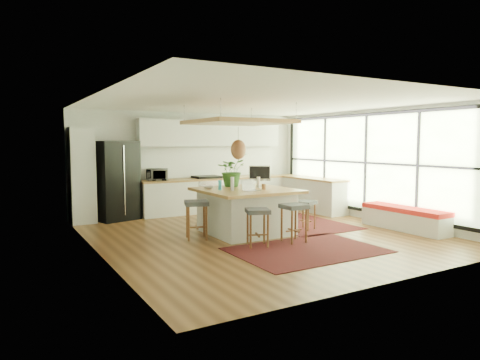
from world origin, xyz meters
TOP-DOWN VIEW (x-y plane):
  - floor at (0.00, 0.00)m, footprint 7.00×7.00m
  - ceiling at (0.00, 0.00)m, footprint 7.00×7.00m
  - wall_back at (0.00, 3.50)m, footprint 6.50×0.00m
  - wall_front at (0.00, -3.50)m, footprint 6.50×0.00m
  - wall_left at (-3.25, 0.00)m, footprint 0.00×7.00m
  - wall_right at (3.25, 0.00)m, footprint 0.00×7.00m
  - window_wall at (3.22, 0.00)m, footprint 0.10×6.20m
  - pantry at (-2.95, 3.18)m, footprint 0.55×0.60m
  - back_counter_base at (0.55, 3.18)m, footprint 4.20×0.60m
  - back_counter_top at (0.55, 3.18)m, footprint 4.24×0.64m
  - backsplash at (0.55, 3.48)m, footprint 4.20×0.02m
  - upper_cabinets at (0.55, 3.32)m, footprint 4.20×0.34m
  - range at (0.30, 3.18)m, footprint 0.76×0.62m
  - right_counter_base at (2.93, 2.00)m, footprint 0.60×2.50m
  - right_counter_top at (2.93, 2.00)m, footprint 0.64×2.54m
  - window_bench at (2.95, -1.20)m, footprint 0.52×2.00m
  - ceiling_panel at (-0.30, 0.40)m, footprint 1.86×1.86m
  - rug_near at (-0.02, -1.54)m, footprint 2.60×1.80m
  - rug_right at (1.44, 0.54)m, footprint 1.80×2.60m
  - fridge at (-2.16, 3.19)m, footprint 1.14×0.99m
  - island at (-0.19, 0.27)m, footprint 1.85×1.85m
  - stool_near_left at (-0.62, -0.87)m, footprint 0.53×0.53m
  - stool_near_right at (0.16, -0.92)m, footprint 0.44×0.44m
  - stool_right_front at (1.10, -0.11)m, footprint 0.49×0.49m
  - stool_right_back at (0.99, 0.69)m, footprint 0.56×0.56m
  - stool_left_side at (-1.33, 0.25)m, footprint 0.57×0.57m
  - laptop at (-0.29, -0.12)m, footprint 0.35×0.37m
  - monitor at (0.38, 0.62)m, footprint 0.48×0.48m
  - microwave at (-1.10, 3.19)m, footprint 0.61×0.46m
  - island_plant at (-0.20, 0.88)m, footprint 0.91×0.94m
  - island_bowl at (-0.85, 0.70)m, footprint 0.29×0.29m
  - island_bottle_0 at (-0.74, 0.37)m, footprint 0.07×0.07m
  - island_bottle_1 at (-0.59, 0.12)m, footprint 0.07×0.07m
  - island_bottle_2 at (0.06, -0.03)m, footprint 0.07×0.07m
  - island_bottle_3 at (0.16, 0.32)m, footprint 0.07×0.07m

SIDE VIEW (x-z plane):
  - floor at x=0.00m, z-range 0.00..0.00m
  - rug_near at x=-0.02m, z-range 0.00..0.01m
  - rug_right at x=1.44m, z-range 0.00..0.01m
  - window_bench at x=2.95m, z-range 0.00..0.50m
  - stool_near_left at x=-0.62m, z-range 0.01..0.70m
  - stool_near_right at x=0.16m, z-range -0.01..0.72m
  - stool_right_front at x=1.10m, z-range 0.04..0.67m
  - stool_right_back at x=0.99m, z-range -0.04..0.75m
  - stool_left_side at x=-1.33m, z-range -0.02..0.73m
  - back_counter_base at x=0.55m, z-range 0.00..0.88m
  - right_counter_base at x=2.93m, z-range 0.00..0.88m
  - island at x=-0.19m, z-range 0.00..0.93m
  - range at x=0.30m, z-range 0.00..1.00m
  - back_counter_top at x=0.55m, z-range 0.88..0.93m
  - right_counter_top at x=2.93m, z-range 0.88..0.93m
  - fridge at x=-2.16m, z-range -0.04..1.89m
  - island_bowl at x=-0.85m, z-range 0.93..0.99m
  - island_bottle_0 at x=-0.74m, z-range 0.93..1.12m
  - island_bottle_1 at x=-0.59m, z-range 0.93..1.12m
  - island_bottle_2 at x=0.06m, z-range 0.93..1.12m
  - island_bottle_3 at x=0.16m, z-range 0.93..1.12m
  - laptop at x=-0.29m, z-range 0.93..1.17m
  - microwave at x=-1.10m, z-range 0.93..1.29m
  - pantry at x=-2.95m, z-range 0.00..2.25m
  - monitor at x=0.38m, z-range 0.96..1.42m
  - island_plant at x=-0.20m, z-range 0.93..1.50m
  - wall_back at x=0.00m, z-range -1.90..4.60m
  - wall_front at x=0.00m, z-range -1.90..4.60m
  - wall_left at x=-3.25m, z-range -2.15..4.85m
  - wall_right at x=3.25m, z-range -2.15..4.85m
  - backsplash at x=0.55m, z-range 0.95..1.75m
  - window_wall at x=3.22m, z-range 0.10..2.70m
  - ceiling_panel at x=-0.30m, z-range 1.65..2.45m
  - upper_cabinets at x=0.55m, z-range 1.80..2.50m
  - ceiling at x=0.00m, z-range 2.70..2.70m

